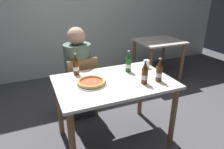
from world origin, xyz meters
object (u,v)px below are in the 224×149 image
(pizza_margherita_near, at_px, (91,82))
(beer_bottle_extra, at_px, (159,72))
(beer_bottle_right, at_px, (145,74))
(diner_seated, at_px, (79,75))
(napkin_with_cutlery, at_px, (66,80))
(beer_bottle_left, at_px, (76,66))
(paper_cup, at_px, (146,64))
(beer_bottle_center, at_px, (128,63))
(chair_behind_table, at_px, (81,84))
(dining_table_background, at_px, (158,49))
(dining_table_main, at_px, (114,90))

(pizza_margherita_near, xyz_separation_m, beer_bottle_extra, (0.66, -0.19, 0.08))
(beer_bottle_right, bearing_deg, diner_seated, 119.14)
(diner_seated, height_order, napkin_with_cutlery, diner_seated)
(beer_bottle_left, distance_m, paper_cup, 0.84)
(diner_seated, bearing_deg, beer_bottle_extra, -53.11)
(beer_bottle_left, bearing_deg, paper_cup, -8.30)
(diner_seated, distance_m, napkin_with_cutlery, 0.54)
(beer_bottle_center, height_order, napkin_with_cutlery, beer_bottle_center)
(chair_behind_table, distance_m, diner_seated, 0.11)
(beer_bottle_center, xyz_separation_m, beer_bottle_right, (0.01, -0.35, 0.00))
(diner_seated, relative_size, pizza_margherita_near, 3.84)
(dining_table_background, relative_size, napkin_with_cutlery, 3.41)
(dining_table_main, distance_m, chair_behind_table, 0.66)
(pizza_margherita_near, bearing_deg, beer_bottle_extra, -16.31)
(dining_table_main, xyz_separation_m, paper_cup, (0.51, 0.19, 0.16))
(dining_table_main, height_order, napkin_with_cutlery, napkin_with_cutlery)
(diner_seated, height_order, dining_table_background, diner_seated)
(dining_table_main, relative_size, dining_table_background, 1.50)
(chair_behind_table, relative_size, napkin_with_cutlery, 3.62)
(diner_seated, bearing_deg, dining_table_main, -72.15)
(chair_behind_table, height_order, dining_table_background, chair_behind_table)
(beer_bottle_right, height_order, beer_bottle_extra, same)
(pizza_margherita_near, xyz_separation_m, napkin_with_cutlery, (-0.21, 0.20, -0.02))
(dining_table_main, xyz_separation_m, pizza_margherita_near, (-0.24, 0.01, 0.14))
(dining_table_background, xyz_separation_m, paper_cup, (-0.95, -1.10, 0.21))
(chair_behind_table, xyz_separation_m, beer_bottle_right, (0.46, -0.79, 0.37))
(beer_bottle_extra, bearing_deg, napkin_with_cutlery, 155.71)
(pizza_margherita_near, bearing_deg, beer_bottle_left, 104.26)
(beer_bottle_extra, height_order, paper_cup, beer_bottle_extra)
(pizza_margherita_near, xyz_separation_m, beer_bottle_right, (0.50, -0.19, 0.08))
(diner_seated, distance_m, beer_bottle_right, 1.00)
(pizza_margherita_near, distance_m, paper_cup, 0.77)
(beer_bottle_right, xyz_separation_m, napkin_with_cutlery, (-0.71, 0.39, -0.10))
(beer_bottle_center, height_order, paper_cup, beer_bottle_center)
(pizza_margherita_near, height_order, paper_cup, paper_cup)
(dining_table_main, xyz_separation_m, beer_bottle_center, (0.25, 0.17, 0.22))
(dining_table_main, height_order, pizza_margherita_near, pizza_margherita_near)
(beer_bottle_extra, bearing_deg, paper_cup, 77.14)
(beer_bottle_center, xyz_separation_m, beer_bottle_extra, (0.17, -0.35, 0.00))
(beer_bottle_right, distance_m, napkin_with_cutlery, 0.81)
(beer_bottle_extra, bearing_deg, chair_behind_table, 128.30)
(beer_bottle_left, relative_size, paper_cup, 2.60)
(beer_bottle_left, bearing_deg, napkin_with_cutlery, -141.50)
(pizza_margherita_near, bearing_deg, diner_seated, 87.53)
(napkin_with_cutlery, height_order, paper_cup, paper_cup)
(dining_table_background, bearing_deg, dining_table_main, -138.43)
(diner_seated, height_order, beer_bottle_center, diner_seated)
(beer_bottle_extra, xyz_separation_m, paper_cup, (0.09, 0.38, -0.06))
(beer_bottle_right, relative_size, napkin_with_cutlery, 1.05)
(dining_table_background, height_order, pizza_margherita_near, pizza_margherita_near)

